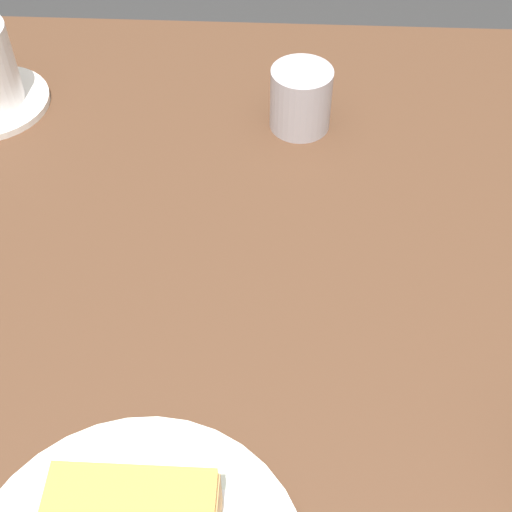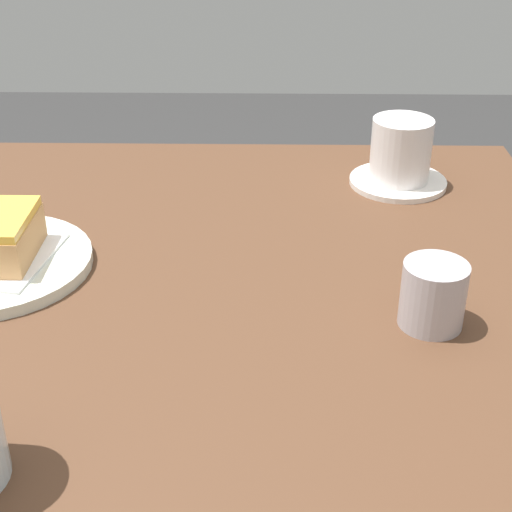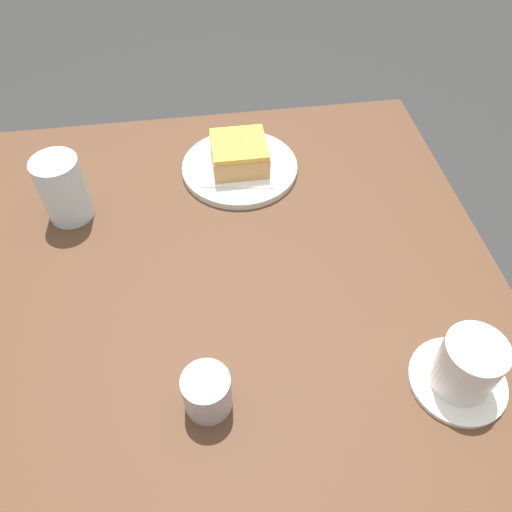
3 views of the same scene
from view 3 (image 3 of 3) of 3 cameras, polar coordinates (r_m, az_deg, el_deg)
name	(u,v)px [view 3 (image 3 of 3)]	position (r m, az deg, el deg)	size (l,w,h in m)	color
ground_plane	(221,438)	(1.40, -3.96, -19.85)	(6.00, 6.00, 0.00)	#2E2E2E
table	(201,297)	(0.84, -6.25, -4.64)	(0.93, 0.82, 0.70)	#4F3220
plate_glazed_square	(240,168)	(0.94, -1.85, 9.99)	(0.21, 0.21, 0.01)	silver
napkin_glazed_square	(240,164)	(0.94, -1.86, 10.36)	(0.13, 0.13, 0.00)	white
donut_glazed_square	(239,153)	(0.92, -1.91, 11.57)	(0.10, 0.10, 0.05)	tan
water_glass	(63,189)	(0.88, -21.03, 7.11)	(0.08, 0.08, 0.11)	silver
coffee_cup	(466,367)	(0.69, 22.73, -11.55)	(0.13, 0.13, 0.09)	white
sugar_jar	(207,392)	(0.64, -5.52, -15.14)	(0.06, 0.06, 0.06)	#B1AAB0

